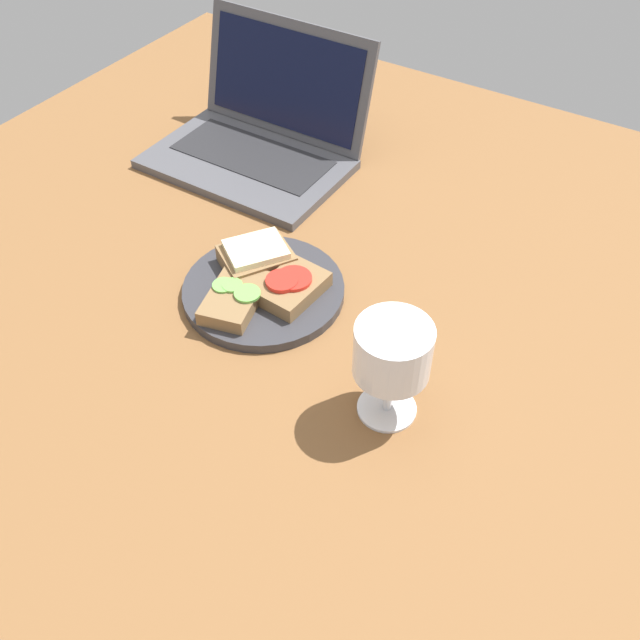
% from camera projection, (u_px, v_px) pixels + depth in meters
% --- Properties ---
extents(wooden_table, '(1.40, 1.40, 0.03)m').
position_uv_depth(wooden_table, '(289.00, 313.00, 0.96)').
color(wooden_table, brown).
rests_on(wooden_table, ground).
extents(plate, '(0.22, 0.22, 0.01)m').
position_uv_depth(plate, '(263.00, 291.00, 0.96)').
color(plate, '#333338').
rests_on(plate, wooden_table).
extents(sandwich_with_cucumber, '(0.09, 0.12, 0.02)m').
position_uv_depth(sandwich_with_cucumber, '(235.00, 297.00, 0.92)').
color(sandwich_with_cucumber, brown).
rests_on(sandwich_with_cucumber, plate).
extents(sandwich_with_tomato, '(0.07, 0.10, 0.03)m').
position_uv_depth(sandwich_with_tomato, '(293.00, 287.00, 0.94)').
color(sandwich_with_tomato, brown).
rests_on(sandwich_with_tomato, plate).
extents(sandwich_with_cheese, '(0.11, 0.12, 0.03)m').
position_uv_depth(sandwich_with_cheese, '(256.00, 257.00, 0.97)').
color(sandwich_with_cheese, brown).
rests_on(sandwich_with_cheese, plate).
extents(wine_glass, '(0.09, 0.09, 0.13)m').
position_uv_depth(wine_glass, '(392.00, 355.00, 0.76)').
color(wine_glass, white).
rests_on(wine_glass, wooden_table).
extents(laptop, '(0.32, 0.25, 0.20)m').
position_uv_depth(laptop, '(260.00, 134.00, 1.18)').
color(laptop, '#4C4C51').
rests_on(laptop, wooden_table).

